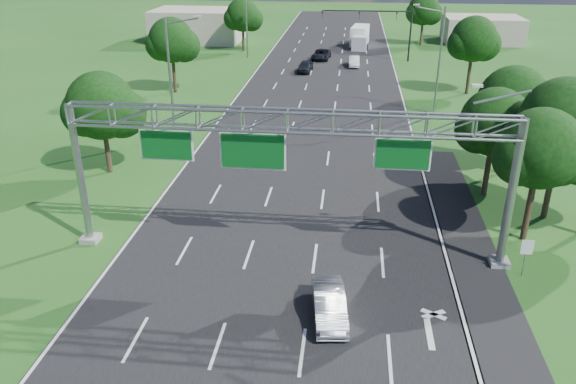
# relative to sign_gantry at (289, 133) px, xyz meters

# --- Properties ---
(ground) EXTENTS (220.00, 220.00, 0.00)m
(ground) POSITION_rel_sign_gantry_xyz_m (-0.33, 18.00, -6.89)
(ground) COLOR #1A4D17
(ground) RESTS_ON ground
(road) EXTENTS (18.00, 180.00, 0.02)m
(road) POSITION_rel_sign_gantry_xyz_m (-0.33, 18.00, -6.89)
(road) COLOR black
(road) RESTS_ON ground
(road_flare) EXTENTS (3.00, 30.00, 0.02)m
(road_flare) POSITION_rel_sign_gantry_xyz_m (9.87, 2.00, -6.89)
(road_flare) COLOR black
(road_flare) RESTS_ON ground
(sign_gantry) EXTENTS (23.50, 1.00, 9.56)m
(sign_gantry) POSITION_rel_sign_gantry_xyz_m (0.00, 0.00, 0.00)
(sign_gantry) COLOR gray
(sign_gantry) RESTS_ON ground
(regulatory_sign) EXTENTS (0.60, 0.08, 2.10)m
(regulatory_sign) POSITION_rel_sign_gantry_xyz_m (12.07, -1.02, -5.38)
(regulatory_sign) COLOR gray
(regulatory_sign) RESTS_ON ground
(traffic_signal) EXTENTS (12.21, 0.24, 7.00)m
(traffic_signal) POSITION_rel_sign_gantry_xyz_m (7.15, 53.00, -1.72)
(traffic_signal) COLOR black
(traffic_signal) RESTS_ON ground
(streetlight_l_near) EXTENTS (2.97, 0.22, 10.16)m
(streetlight_l_near) POSITION_rel_sign_gantry_xyz_m (-11.63, 18.00, -1.31)
(streetlight_l_near) COLOR gray
(streetlight_l_near) RESTS_ON ground
(streetlight_l_far) EXTENTS (2.97, 0.22, 10.16)m
(streetlight_l_far) POSITION_rel_sign_gantry_xyz_m (-11.63, 53.00, -1.31)
(streetlight_l_far) COLOR gray
(streetlight_l_far) RESTS_ON ground
(streetlight_r_mid) EXTENTS (2.97, 0.22, 10.16)m
(streetlight_r_mid) POSITION_rel_sign_gantry_xyz_m (10.97, 28.00, -1.31)
(streetlight_r_mid) COLOR gray
(streetlight_r_mid) RESTS_ON ground
(tree_cluster_right) EXTENTS (9.91, 14.60, 8.68)m
(tree_cluster_right) POSITION_rel_sign_gantry_xyz_m (14.47, 7.19, -1.58)
(tree_cluster_right) COLOR #2D2116
(tree_cluster_right) RESTS_ON ground
(tree_verge_la) EXTENTS (5.76, 4.80, 7.40)m
(tree_verge_la) POSITION_rel_sign_gantry_xyz_m (-14.25, 10.04, -2.13)
(tree_verge_la) COLOR #2D2116
(tree_verge_la) RESTS_ON ground
(tree_verge_lb) EXTENTS (5.76, 4.80, 8.06)m
(tree_verge_lb) POSITION_rel_sign_gantry_xyz_m (-16.25, 33.04, -1.48)
(tree_verge_lb) COLOR #2D2116
(tree_verge_lb) RESTS_ON ground
(tree_verge_lc) EXTENTS (5.76, 4.80, 7.62)m
(tree_verge_lc) POSITION_rel_sign_gantry_xyz_m (-13.25, 58.04, -1.92)
(tree_verge_lc) COLOR #2D2116
(tree_verge_lc) RESTS_ON ground
(tree_verge_rd) EXTENTS (5.76, 4.80, 8.28)m
(tree_verge_rd) POSITION_rel_sign_gantry_xyz_m (15.75, 36.04, -1.26)
(tree_verge_rd) COLOR #2D2116
(tree_verge_rd) RESTS_ON ground
(tree_verge_re) EXTENTS (5.76, 4.80, 7.84)m
(tree_verge_re) POSITION_rel_sign_gantry_xyz_m (13.75, 66.04, -1.70)
(tree_verge_re) COLOR #2D2116
(tree_verge_re) RESTS_ON ground
(building_left) EXTENTS (14.00, 10.00, 5.00)m
(building_left) POSITION_rel_sign_gantry_xyz_m (-22.33, 66.00, -4.39)
(building_left) COLOR #A99F8E
(building_left) RESTS_ON ground
(building_right) EXTENTS (12.00, 9.00, 4.00)m
(building_right) POSITION_rel_sign_gantry_xyz_m (23.67, 70.00, -4.89)
(building_right) COLOR #A99F8E
(building_right) RESTS_ON ground
(silver_sedan) EXTENTS (1.93, 4.19, 1.33)m
(silver_sedan) POSITION_rel_sign_gantry_xyz_m (2.45, -5.47, -6.23)
(silver_sedan) COLOR #9EA2A9
(silver_sedan) RESTS_ON ground
(car_queue_b) EXTENTS (2.70, 5.11, 1.37)m
(car_queue_b) POSITION_rel_sign_gantry_xyz_m (-1.33, 52.89, -6.21)
(car_queue_b) COLOR black
(car_queue_b) RESTS_ON ground
(car_queue_c) EXTENTS (1.98, 4.28, 1.42)m
(car_queue_c) POSITION_rel_sign_gantry_xyz_m (-2.88, 44.72, -6.18)
(car_queue_c) COLOR black
(car_queue_c) RESTS_ON ground
(car_queue_d) EXTENTS (1.46, 3.94, 1.29)m
(car_queue_d) POSITION_rel_sign_gantry_xyz_m (3.25, 48.91, -6.25)
(car_queue_d) COLOR silver
(car_queue_d) RESTS_ON ground
(box_truck) EXTENTS (3.07, 8.25, 3.03)m
(box_truck) POSITION_rel_sign_gantry_xyz_m (4.01, 63.53, -5.44)
(box_truck) COLOR white
(box_truck) RESTS_ON ground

